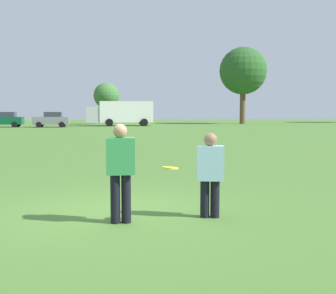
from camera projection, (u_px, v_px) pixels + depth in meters
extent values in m
plane|color=#47702D|center=(114.00, 212.00, 7.74)|extent=(180.05, 180.05, 0.00)
cylinder|color=black|center=(115.00, 199.00, 6.91)|extent=(0.16, 0.16, 0.82)
cylinder|color=black|center=(126.00, 198.00, 6.93)|extent=(0.16, 0.16, 0.82)
cube|color=#338C4C|center=(120.00, 156.00, 6.86)|extent=(0.47, 0.28, 0.61)
sphere|color=tan|center=(120.00, 131.00, 6.82)|extent=(0.23, 0.23, 0.23)
cylinder|color=black|center=(215.00, 199.00, 7.29)|extent=(0.16, 0.16, 0.66)
cylinder|color=black|center=(205.00, 199.00, 7.29)|extent=(0.16, 0.16, 0.66)
cube|color=#9EC6E5|center=(210.00, 163.00, 7.24)|extent=(0.51, 0.36, 0.61)
sphere|color=#8C664C|center=(210.00, 139.00, 7.20)|extent=(0.23, 0.23, 0.23)
cylinder|color=yellow|center=(170.00, 168.00, 6.87)|extent=(0.27, 0.27, 0.05)
cube|color=#0C4C2D|center=(5.00, 121.00, 49.61)|extent=(4.23, 1.88, 0.90)
cube|color=#2D333D|center=(7.00, 115.00, 49.58)|extent=(2.03, 1.68, 0.64)
cylinder|color=black|center=(14.00, 125.00, 48.85)|extent=(0.66, 0.23, 0.66)
cylinder|color=black|center=(18.00, 124.00, 50.82)|extent=(0.66, 0.23, 0.66)
cube|color=slate|center=(51.00, 121.00, 49.62)|extent=(4.23, 1.88, 0.90)
cube|color=#2D333D|center=(53.00, 115.00, 49.59)|extent=(2.03, 1.68, 0.64)
cylinder|color=black|center=(39.00, 125.00, 48.48)|extent=(0.66, 0.23, 0.66)
cylinder|color=black|center=(41.00, 124.00, 50.45)|extent=(0.66, 0.23, 0.66)
cylinder|color=black|center=(62.00, 125.00, 48.86)|extent=(0.66, 0.23, 0.66)
cylinder|color=black|center=(63.00, 124.00, 50.83)|extent=(0.66, 0.23, 0.66)
cube|color=white|center=(126.00, 112.00, 53.96)|extent=(6.84, 2.62, 2.70)
cube|color=#B2B2B7|center=(94.00, 115.00, 53.36)|extent=(1.84, 2.33, 2.00)
cylinder|color=black|center=(109.00, 123.00, 52.39)|extent=(0.96, 0.30, 0.96)
cylinder|color=black|center=(109.00, 122.00, 55.09)|extent=(0.96, 0.30, 0.96)
cylinder|color=black|center=(144.00, 122.00, 53.05)|extent=(0.96, 0.30, 0.96)
cylinder|color=black|center=(142.00, 122.00, 55.75)|extent=(0.96, 0.30, 0.96)
cylinder|color=brown|center=(107.00, 115.00, 60.84)|extent=(0.44, 0.44, 2.61)
sphere|color=#3D7033|center=(106.00, 96.00, 60.59)|extent=(3.74, 3.74, 3.74)
cylinder|color=brown|center=(243.00, 107.00, 63.05)|extent=(0.83, 0.83, 4.98)
sphere|color=#285623|center=(243.00, 71.00, 62.58)|extent=(7.11, 7.11, 7.11)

